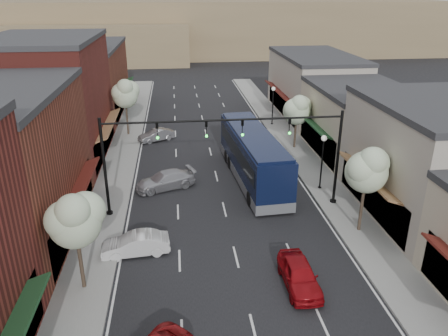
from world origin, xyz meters
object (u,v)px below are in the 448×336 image
object	(u,v)px
signal_mast_left	(140,152)
tree_right_near	(368,168)
parked_car_e	(156,135)
parked_car_b	(135,244)
signal_mast_right	(306,145)
red_hatchback	(299,275)
coach_bus	(253,156)
lamp_post_near	(323,153)
tree_left_far	(125,93)
lamp_post_far	(273,99)
parked_car_c	(165,180)
tree_right_far	(297,109)
tree_left_near	(75,218)

from	to	relation	value
signal_mast_left	tree_right_near	bearing A→B (deg)	-16.19
parked_car_e	parked_car_b	bearing A→B (deg)	-29.77
signal_mast_right	red_hatchback	distance (m)	10.20
coach_bus	parked_car_e	distance (m)	13.65
tree_right_near	lamp_post_near	distance (m)	6.74
tree_left_far	signal_mast_right	bearing A→B (deg)	-52.29
lamp_post_far	parked_car_c	size ratio (longest dim) A/B	0.94
parked_car_c	lamp_post_near	bearing A→B (deg)	62.41
parked_car_b	parked_car_e	distance (m)	20.85
tree_right_far	lamp_post_far	bearing A→B (deg)	93.88
tree_left_far	coach_bus	size ratio (longest dim) A/B	0.46
tree_left_far	tree_right_far	bearing A→B (deg)	-19.87
tree_left_near	coach_bus	size ratio (longest dim) A/B	0.43
signal_mast_left	coach_bus	world-z (taller)	signal_mast_left
tree_right_near	parked_car_c	world-z (taller)	tree_right_near
red_hatchback	tree_right_near	bearing A→B (deg)	41.97
lamp_post_far	parked_car_e	xyz separation A→B (m)	(-13.05, -4.15, -2.40)
signal_mast_left	red_hatchback	size ratio (longest dim) A/B	1.97
signal_mast_right	parked_car_b	size ratio (longest dim) A/B	2.06
signal_mast_right	red_hatchback	bearing A→B (deg)	-106.63
signal_mast_right	parked_car_b	bearing A→B (deg)	-156.49
tree_left_far	parked_car_e	distance (m)	5.42
lamp_post_near	red_hatchback	distance (m)	12.73
signal_mast_right	tree_left_far	bearing A→B (deg)	127.71
parked_car_e	lamp_post_near	bearing A→B (deg)	16.20
tree_right_far	tree_left_far	xyz separation A→B (m)	(-16.60, 6.00, 0.61)
parked_car_b	parked_car_c	bearing A→B (deg)	164.00
tree_right_near	tree_left_far	world-z (taller)	tree_left_far
tree_right_far	parked_car_c	bearing A→B (deg)	-147.88
tree_left_far	parked_car_c	xyz separation A→B (m)	(4.05, -13.88, -3.92)
lamp_post_far	parked_car_e	size ratio (longest dim) A/B	1.20
lamp_post_far	coach_bus	world-z (taller)	lamp_post_far
tree_right_near	tree_right_far	xyz separation A→B (m)	(0.00, 16.00, -0.46)
tree_left_near	parked_car_b	bearing A→B (deg)	51.84
signal_mast_left	coach_bus	bearing A→B (deg)	30.47
tree_left_far	lamp_post_far	world-z (taller)	tree_left_far
tree_left_near	red_hatchback	xyz separation A→B (m)	(11.18, -0.97, -3.51)
tree_left_far	parked_car_e	world-z (taller)	tree_left_far
tree_right_near	coach_bus	xyz separation A→B (m)	(-5.45, 9.06, -2.37)
signal_mast_left	parked_car_e	size ratio (longest dim) A/B	2.23
lamp_post_near	lamp_post_far	distance (m)	17.50
tree_right_near	parked_car_c	xyz separation A→B (m)	(-12.55, 8.12, -3.76)
tree_left_near	parked_car_e	distance (m)	24.37
signal_mast_left	tree_right_far	size ratio (longest dim) A/B	1.51
tree_left_far	red_hatchback	size ratio (longest dim) A/B	1.47
signal_mast_right	lamp_post_far	size ratio (longest dim) A/B	1.85
lamp_post_far	parked_car_b	xyz separation A→B (m)	(-13.64, -24.99, -2.35)
tree_right_near	tree_left_far	size ratio (longest dim) A/B	0.97
tree_right_far	red_hatchback	size ratio (longest dim) A/B	1.30
tree_right_near	lamp_post_near	world-z (taller)	tree_right_near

